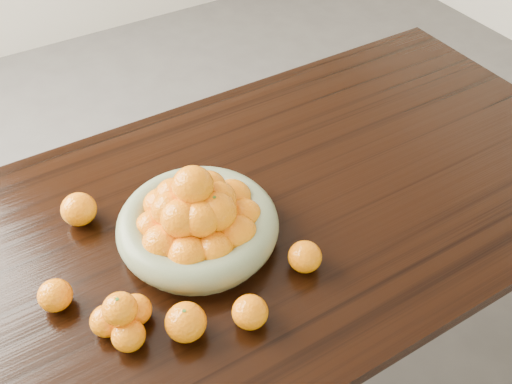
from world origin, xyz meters
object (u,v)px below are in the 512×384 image
fruit_bowl (198,220)px  loose_orange_0 (186,322)px  dining_table (258,231)px  orange_pyramid (123,318)px

fruit_bowl → loose_orange_0: (-0.14, -0.22, -0.02)m
dining_table → fruit_bowl: size_ratio=5.21×
orange_pyramid → dining_table: bearing=21.3°
fruit_bowl → orange_pyramid: (-0.25, -0.15, -0.02)m
fruit_bowl → dining_table: bearing=5.4°
dining_table → orange_pyramid: 0.48m
dining_table → orange_pyramid: orange_pyramid is taller
orange_pyramid → loose_orange_0: 0.13m
dining_table → fruit_bowl: 0.23m
fruit_bowl → orange_pyramid: bearing=-149.1°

